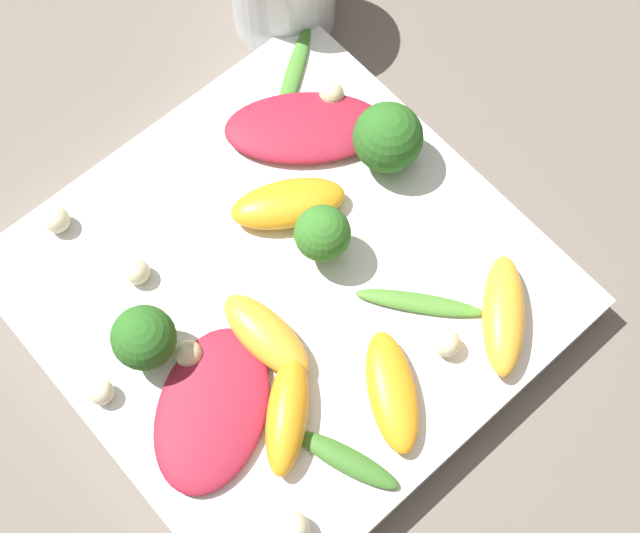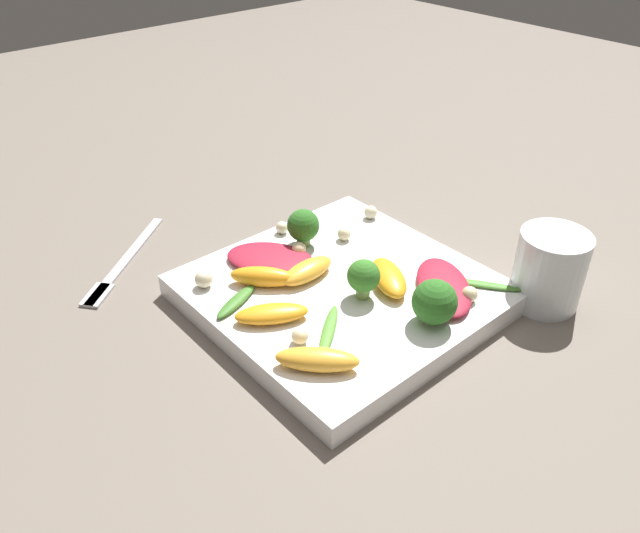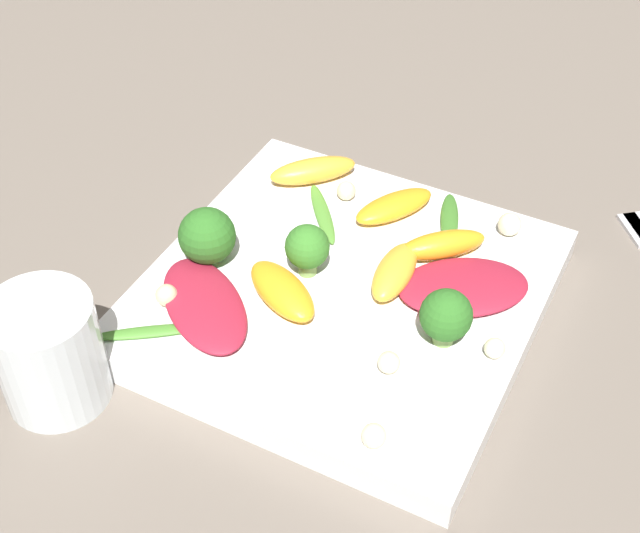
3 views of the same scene
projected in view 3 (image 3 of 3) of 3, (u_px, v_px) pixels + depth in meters
ground_plane at (343, 308)px, 0.66m from camera, size 2.40×2.40×0.00m
plate at (343, 296)px, 0.65m from camera, size 0.27×0.27×0.02m
drinking_glass at (49, 353)px, 0.58m from camera, size 0.07×0.07×0.08m
radicchio_leaf_0 at (463, 287)px, 0.64m from camera, size 0.10×0.11×0.01m
radicchio_leaf_1 at (204, 305)px, 0.62m from camera, size 0.10×0.11×0.01m
orange_segment_0 at (282, 291)px, 0.63m from camera, size 0.06×0.08×0.02m
orange_segment_1 at (395, 272)px, 0.64m from camera, size 0.07×0.03×0.02m
orange_segment_2 at (442, 245)px, 0.66m from camera, size 0.06×0.06×0.02m
orange_segment_3 at (313, 170)px, 0.73m from camera, size 0.07×0.07×0.02m
orange_segment_4 at (392, 205)px, 0.70m from camera, size 0.07×0.06×0.02m
broccoli_floret_0 at (446, 316)px, 0.59m from camera, size 0.04×0.04×0.04m
broccoli_floret_1 at (306, 249)px, 0.64m from camera, size 0.03×0.03×0.04m
broccoli_floret_2 at (207, 236)px, 0.65m from camera, size 0.04×0.04×0.04m
arugula_sprig_0 at (323, 213)px, 0.70m from camera, size 0.07×0.06×0.01m
arugula_sprig_1 at (449, 219)px, 0.69m from camera, size 0.06×0.03×0.01m
arugula_sprig_2 at (151, 332)px, 0.61m from camera, size 0.06×0.07×0.00m
macadamia_nut_0 at (389, 362)px, 0.58m from camera, size 0.02×0.02×0.02m
macadamia_nut_1 at (495, 348)px, 0.59m from camera, size 0.01×0.01×0.01m
macadamia_nut_2 at (167, 295)px, 0.63m from camera, size 0.02×0.02×0.02m
macadamia_nut_3 at (510, 224)px, 0.68m from camera, size 0.02×0.02×0.02m
macadamia_nut_4 at (374, 436)px, 0.54m from camera, size 0.02×0.02×0.02m
macadamia_nut_5 at (432, 312)px, 0.61m from camera, size 0.02×0.02×0.02m
macadamia_nut_6 at (346, 191)px, 0.71m from camera, size 0.02×0.02×0.02m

